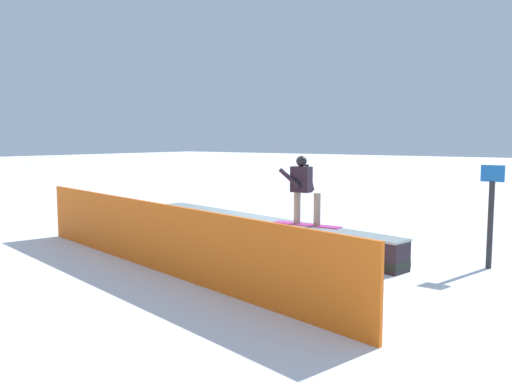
# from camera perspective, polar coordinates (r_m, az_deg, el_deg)

# --- Properties ---
(ground_plane) EXTENTS (120.00, 120.00, 0.00)m
(ground_plane) POSITION_cam_1_polar(r_m,az_deg,el_deg) (11.70, 0.73, -5.70)
(ground_plane) COLOR white
(grind_box) EXTENTS (7.11, 1.88, 0.59)m
(grind_box) POSITION_cam_1_polar(r_m,az_deg,el_deg) (11.65, 0.74, -4.42)
(grind_box) COLOR #261F28
(grind_box) RESTS_ON ground_plane
(snowboarder) EXTENTS (1.48, 0.46, 1.42)m
(snowboarder) POSITION_cam_1_polar(r_m,az_deg,el_deg) (10.63, 5.18, 0.50)
(snowboarder) COLOR #B42D7F
(snowboarder) RESTS_ON grind_box
(safety_fence) EXTENTS (8.97, 1.79, 1.22)m
(safety_fence) POSITION_cam_1_polar(r_m,az_deg,el_deg) (9.32, -10.39, -4.98)
(safety_fence) COLOR orange
(safety_fence) RESTS_ON ground_plane
(trail_marker) EXTENTS (0.40, 0.10, 1.88)m
(trail_marker) POSITION_cam_1_polar(r_m,az_deg,el_deg) (10.26, 24.40, -2.15)
(trail_marker) COLOR #262628
(trail_marker) RESTS_ON ground_plane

